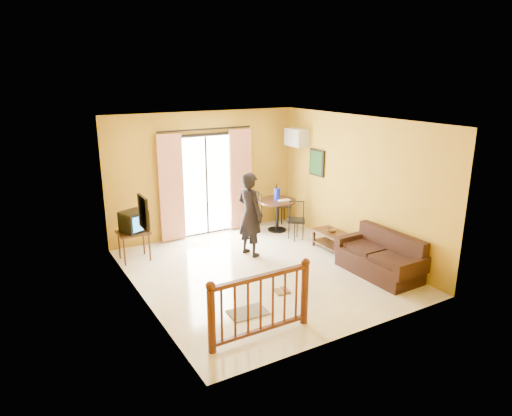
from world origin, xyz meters
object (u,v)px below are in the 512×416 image
television (134,221)px  coffee_table (332,238)px  dining_table (277,207)px  sofa (381,259)px  standing_person (250,214)px

television → coffee_table: television is taller
dining_table → sofa: size_ratio=0.54×
television → coffee_table: bearing=-44.8°
dining_table → coffee_table: bearing=-78.4°
dining_table → coffee_table: size_ratio=1.02×
dining_table → standing_person: size_ratio=0.52×
coffee_table → sofa: sofa is taller
television → sofa: size_ratio=0.35×
coffee_table → dining_table: bearing=101.6°
sofa → dining_table: bearing=95.5°
dining_table → standing_person: bearing=-142.5°
coffee_table → standing_person: bearing=158.3°
dining_table → television: bearing=-178.7°
coffee_table → television: bearing=157.3°
television → dining_table: size_ratio=0.65×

